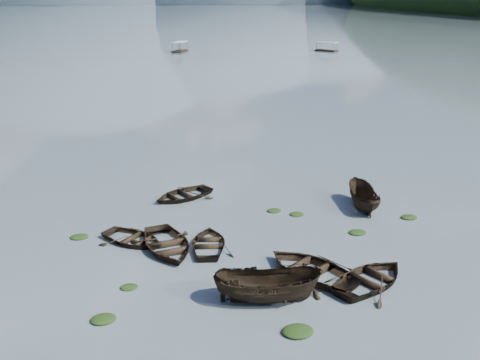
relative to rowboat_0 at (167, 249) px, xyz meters
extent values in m
plane|color=#515E65|center=(5.19, -7.14, 0.00)|extent=(2400.00, 2400.00, 0.00)
ellipsoid|color=#475666|center=(-54.81, 892.86, 0.00)|extent=(520.00, 520.00, 340.00)
ellipsoid|color=#475666|center=(145.19, 892.86, 0.00)|extent=(520.00, 520.00, 260.00)
ellipsoid|color=#475666|center=(325.19, 892.86, 0.00)|extent=(520.00, 520.00, 220.00)
imported|color=black|center=(0.00, 0.00, 0.00)|extent=(4.33, 5.45, 1.01)
imported|color=black|center=(2.32, -0.18, 0.00)|extent=(3.50, 4.40, 0.82)
imported|color=black|center=(4.00, -6.29, 0.00)|extent=(5.19, 2.89, 1.90)
imported|color=black|center=(6.82, -4.34, 0.00)|extent=(5.80, 6.21, 1.05)
imported|color=black|center=(9.32, -5.85, 0.00)|extent=(5.61, 5.09, 0.95)
imported|color=black|center=(-1.77, 1.32, 0.00)|extent=(4.87, 4.84, 0.83)
imported|color=black|center=(1.78, 7.63, 0.00)|extent=(5.26, 4.73, 0.90)
imported|color=black|center=(13.10, 3.34, 0.00)|extent=(2.29, 4.48, 1.65)
ellipsoid|color=black|center=(-3.29, -6.19, 0.00)|extent=(1.12, 0.91, 0.24)
ellipsoid|color=black|center=(-2.14, -3.68, 0.00)|extent=(0.86, 0.69, 0.19)
ellipsoid|color=black|center=(4.61, -8.87, 0.00)|extent=(1.34, 1.07, 0.29)
ellipsoid|color=black|center=(8.49, 3.10, 0.00)|extent=(0.92, 0.78, 0.21)
ellipsoid|color=black|center=(11.12, -0.30, 0.00)|extent=(1.06, 0.84, 0.22)
ellipsoid|color=black|center=(-4.81, 2.60, 0.00)|extent=(1.05, 0.84, 0.22)
ellipsoid|color=black|center=(7.25, 3.99, 0.00)|extent=(0.94, 0.78, 0.20)
ellipsoid|color=black|center=(15.21, 1.10, 0.00)|extent=(1.06, 0.85, 0.23)
camera|label=1|loc=(-1.78, -26.72, 13.31)|focal=40.00mm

